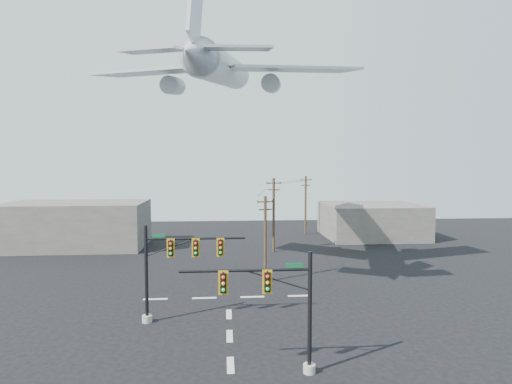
{
  "coord_description": "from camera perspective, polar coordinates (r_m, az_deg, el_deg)",
  "views": [
    {
      "loc": [
        -0.3,
        -22.98,
        11.14
      ],
      "look_at": [
        1.79,
        5.0,
        9.27
      ],
      "focal_mm": 30.0,
      "sensor_mm": 36.0,
      "label": 1
    }
  ],
  "objects": [
    {
      "name": "lane_markings",
      "position": [
        30.42,
        -3.57,
        -17.65
      ],
      "size": [
        14.0,
        21.2,
        0.01
      ],
      "color": "beige",
      "rests_on": "ground"
    },
    {
      "name": "utility_pole_a",
      "position": [
        40.29,
        1.24,
        -6.04
      ],
      "size": [
        1.6,
        0.49,
        8.12
      ],
      "rotation": [
        0.0,
        0.0,
        0.24
      ],
      "color": "#462B1E",
      "rests_on": "ground"
    },
    {
      "name": "ground",
      "position": [
        25.54,
        -3.42,
        -22.06
      ],
      "size": [
        120.0,
        120.0,
        0.0
      ],
      "primitive_type": "plane",
      "color": "black",
      "rests_on": "ground"
    },
    {
      "name": "signal_mast_far",
      "position": [
        30.87,
        -11.19,
        -9.8
      ],
      "size": [
        7.24,
        0.76,
        6.88
      ],
      "color": "#9C998D",
      "rests_on": "ground"
    },
    {
      "name": "airliner",
      "position": [
        43.74,
        -4.56,
        15.98
      ],
      "size": [
        26.87,
        28.61,
        7.51
      ],
      "rotation": [
        0.0,
        -0.13,
        1.4
      ],
      "color": "#A1A5AD"
    },
    {
      "name": "power_lines",
      "position": [
        53.69,
        3.54,
        0.82
      ],
      "size": [
        10.51,
        26.57,
        0.53
      ],
      "color": "black"
    },
    {
      "name": "building_left",
      "position": [
        61.77,
        -22.87,
        -4.06
      ],
      "size": [
        18.0,
        10.0,
        6.0
      ],
      "primitive_type": "cube",
      "color": "slate",
      "rests_on": "ground"
    },
    {
      "name": "utility_pole_c",
      "position": [
        67.58,
        6.63,
        -1.58
      ],
      "size": [
        1.88,
        0.35,
        9.21
      ],
      "rotation": [
        0.0,
        0.0,
        0.12
      ],
      "color": "#462B1E",
      "rests_on": "ground"
    },
    {
      "name": "signal_mast_near",
      "position": [
        23.23,
        3.41,
        -15.25
      ],
      "size": [
        7.15,
        0.72,
        6.54
      ],
      "color": "#9C998D",
      "rests_on": "ground"
    },
    {
      "name": "building_right",
      "position": [
        67.36,
        15.14,
        -3.69
      ],
      "size": [
        14.0,
        12.0,
        5.0
      ],
      "primitive_type": "cube",
      "color": "slate",
      "rests_on": "ground"
    },
    {
      "name": "utility_pole_b",
      "position": [
        53.86,
        2.37,
        -2.87
      ],
      "size": [
        1.89,
        0.31,
        9.32
      ],
      "rotation": [
        0.0,
        0.0,
        -0.08
      ],
      "color": "#462B1E",
      "rests_on": "ground"
    }
  ]
}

